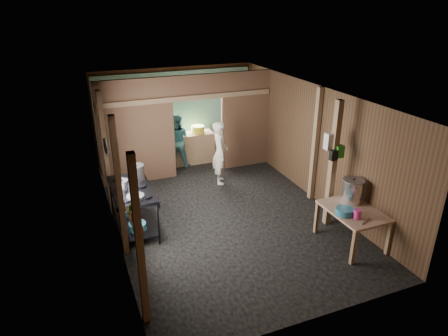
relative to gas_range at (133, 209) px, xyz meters
name	(u,v)px	position (x,y,z in m)	size (l,w,h in m)	color
floor	(221,211)	(1.88, 0.05, -0.46)	(4.50, 7.00, 0.00)	black
ceiling	(220,93)	(1.88, 0.05, 2.14)	(4.50, 7.00, 0.00)	#2C2A29
wall_back	(175,114)	(1.88, 3.55, 0.84)	(4.50, 0.00, 2.60)	#4C361E
wall_front	(317,245)	(1.88, -3.45, 0.84)	(4.50, 0.00, 2.60)	#4C361E
wall_left	(109,172)	(-0.37, 0.05, 0.84)	(0.00, 7.00, 2.60)	#4C361E
wall_right	(313,142)	(4.13, 0.05, 0.84)	(0.00, 7.00, 2.60)	#4C361E
partition_left	(137,133)	(0.55, 2.25, 0.84)	(1.85, 0.10, 2.60)	brown
partition_right	(245,120)	(3.46, 2.25, 0.84)	(1.35, 0.10, 2.60)	brown
partition_header	(197,87)	(2.13, 2.25, 1.84)	(1.30, 0.10, 0.60)	brown
turquoise_panel	(176,116)	(1.88, 3.49, 0.79)	(4.40, 0.06, 2.50)	#66AA9F
back_counter	(192,148)	(2.18, 3.00, -0.03)	(1.20, 0.50, 0.85)	#9D7D54
wall_clock	(184,93)	(2.13, 3.45, 1.44)	(0.20, 0.20, 0.03)	silver
post_left_a	(139,244)	(-0.30, -2.55, 0.84)	(0.10, 0.12, 2.60)	#9D7D54
post_left_b	(119,189)	(-0.30, -0.75, 0.84)	(0.10, 0.12, 2.60)	#9D7D54
post_left_c	(105,151)	(-0.30, 1.25, 0.84)	(0.10, 0.12, 2.60)	#9D7D54
post_right	(315,145)	(4.06, -0.15, 0.84)	(0.10, 0.12, 2.60)	#9D7D54
post_free	(333,165)	(3.73, -1.25, 0.84)	(0.12, 0.12, 2.60)	#9D7D54
cross_beam	(188,98)	(1.88, 2.20, 1.59)	(4.40, 0.12, 0.12)	#9D7D54
pan_lid_big	(107,147)	(-0.33, 0.45, 1.19)	(0.34, 0.34, 0.03)	gray
pan_lid_small	(105,146)	(-0.33, 0.85, 1.09)	(0.30, 0.30, 0.03)	black
wall_shelf	(134,219)	(-0.27, -2.05, 0.94)	(0.14, 0.80, 0.03)	#9D7D54
jar_white	(137,223)	(-0.27, -2.30, 1.01)	(0.07, 0.07, 0.10)	silver
jar_yellow	(134,215)	(-0.27, -2.05, 1.01)	(0.08, 0.08, 0.10)	gold
jar_green	(131,208)	(-0.27, -1.83, 1.01)	(0.06, 0.06, 0.10)	#25861B
bag_white	(331,141)	(3.68, -1.17, 1.32)	(0.22, 0.15, 0.32)	silver
bag_green	(339,151)	(3.80, -1.31, 1.14)	(0.16, 0.12, 0.24)	#25861B
bag_black	(334,155)	(3.66, -1.33, 1.09)	(0.14, 0.10, 0.20)	black
gas_range	(133,209)	(0.00, 0.00, 0.00)	(0.80, 1.55, 0.92)	black
prep_table	(351,226)	(3.71, -2.02, -0.10)	(0.87, 1.20, 0.71)	tan
stove_pot_large	(136,173)	(0.17, 0.35, 0.61)	(0.33, 0.33, 0.34)	silver
stove_pot_med	(122,185)	(-0.17, 0.01, 0.55)	(0.25, 0.25, 0.22)	silver
frying_pan	(135,197)	(0.00, -0.45, 0.49)	(0.33, 0.55, 0.07)	gray
blue_tub_front	(138,226)	(0.00, -0.34, -0.21)	(0.34, 0.34, 0.14)	teal
blue_tub_back	(132,212)	(0.00, 0.28, -0.22)	(0.29, 0.29, 0.12)	teal
stock_pot	(352,191)	(3.87, -1.73, 0.47)	(0.41, 0.41, 0.48)	silver
wash_basin	(345,211)	(3.45, -2.09, 0.31)	(0.32, 0.32, 0.12)	teal
pink_bucket	(357,214)	(3.56, -2.29, 0.34)	(0.14, 0.14, 0.17)	#D7368B
knife	(366,221)	(3.63, -2.45, 0.26)	(0.30, 0.04, 0.01)	silver
yellow_tub	(198,129)	(2.36, 3.00, 0.49)	(0.36, 0.36, 0.20)	gold
cook	(220,153)	(2.42, 1.45, 0.33)	(0.58, 0.38, 1.58)	silver
worker_back	(177,141)	(1.71, 2.89, 0.28)	(0.72, 0.56, 1.47)	teal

